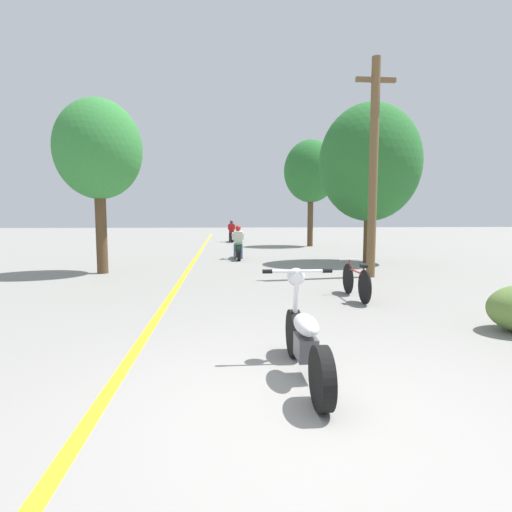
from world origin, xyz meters
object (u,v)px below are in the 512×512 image
object	(u,v)px
motorcycle_rider_far	(232,234)
roadside_tree_left	(98,150)
roadside_tree_right_near	(370,163)
bicycle_parked	(356,281)
roadside_tree_right_far	(311,172)
utility_pole	(373,166)
motorcycle_foreground	(305,338)
motorcycle_rider_lead	(238,246)

from	to	relation	value
motorcycle_rider_far	roadside_tree_left	bearing A→B (deg)	-105.95
roadside_tree_right_near	bicycle_parked	world-z (taller)	roadside_tree_right_near
roadside_tree_right_far	roadside_tree_left	bearing A→B (deg)	-129.56
utility_pole	motorcycle_rider_far	size ratio (longest dim) A/B	2.86
roadside_tree_right_near	bicycle_parked	size ratio (longest dim) A/B	3.37
roadside_tree_right_far	motorcycle_foreground	world-z (taller)	roadside_tree_right_far
utility_pole	roadside_tree_right_near	distance (m)	3.62
motorcycle_foreground	utility_pole	bearing A→B (deg)	64.17
motorcycle_rider_lead	roadside_tree_right_far	bearing A→B (deg)	56.61
roadside_tree_right_near	roadside_tree_left	distance (m)	9.13
roadside_tree_right_far	motorcycle_rider_far	size ratio (longest dim) A/B	2.90
motorcycle_foreground	roadside_tree_right_far	bearing A→B (deg)	77.40
roadside_tree_left	bicycle_parked	world-z (taller)	roadside_tree_left
roadside_tree_left	motorcycle_rider_lead	size ratio (longest dim) A/B	2.53
utility_pole	roadside_tree_right_far	bearing A→B (deg)	85.79
roadside_tree_right_near	motorcycle_rider_lead	xyz separation A→B (m)	(-4.69, 1.74, -3.11)
roadside_tree_right_far	bicycle_parked	size ratio (longest dim) A/B	3.55
roadside_tree_left	roadside_tree_right_near	bearing A→B (deg)	12.70
roadside_tree_right_near	roadside_tree_left	size ratio (longest dim) A/B	1.12
utility_pole	roadside_tree_left	xyz separation A→B (m)	(-7.74, 1.37, 0.55)
roadside_tree_right_near	roadside_tree_right_far	distance (m)	8.45
motorcycle_rider_lead	motorcycle_rider_far	distance (m)	10.89
motorcycle_foreground	bicycle_parked	distance (m)	4.33
roadside_tree_left	motorcycle_rider_far	xyz separation A→B (m)	(4.19, 14.64, -3.07)
utility_pole	roadside_tree_left	bearing A→B (deg)	169.94
roadside_tree_left	motorcycle_rider_lead	distance (m)	6.44
utility_pole	roadside_tree_right_near	xyz separation A→B (m)	(1.16, 3.38, 0.55)
roadside_tree_right_far	roadside_tree_right_near	bearing A→B (deg)	-88.01
utility_pole	motorcycle_rider_far	xyz separation A→B (m)	(-3.56, 16.02, -2.52)
roadside_tree_right_near	motorcycle_rider_far	xyz separation A→B (m)	(-4.72, 12.64, -3.08)
roadside_tree_left	bicycle_parked	xyz separation A→B (m)	(6.34, -4.27, -3.25)
roadside_tree_right_near	bicycle_parked	distance (m)	7.53
motorcycle_foreground	motorcycle_rider_lead	bearing A→B (deg)	91.17
utility_pole	motorcycle_rider_far	distance (m)	16.60
roadside_tree_right_far	bicycle_parked	world-z (taller)	roadside_tree_right_far
utility_pole	roadside_tree_left	size ratio (longest dim) A/B	1.17
utility_pole	motorcycle_rider_far	bearing A→B (deg)	102.52
roadside_tree_right_far	bicycle_parked	xyz separation A→B (m)	(-2.28, -14.70, -3.88)
motorcycle_rider_far	utility_pole	bearing A→B (deg)	-77.48
roadside_tree_right_near	roadside_tree_right_far	size ratio (longest dim) A/B	0.95
utility_pole	roadside_tree_right_far	xyz separation A→B (m)	(0.87, 11.80, 1.17)
utility_pole	bicycle_parked	world-z (taller)	utility_pole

